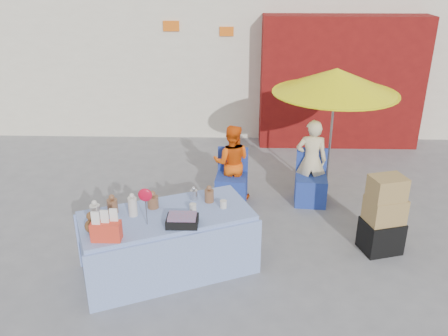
{
  "coord_description": "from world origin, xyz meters",
  "views": [
    {
      "loc": [
        0.11,
        -5.2,
        3.57
      ],
      "look_at": [
        -0.05,
        0.6,
        1.0
      ],
      "focal_mm": 38.0,
      "sensor_mm": 36.0,
      "label": 1
    }
  ],
  "objects_px": {
    "market_table": "(167,242)",
    "vendor_orange": "(232,162)",
    "chair_left": "(232,187)",
    "umbrella": "(336,81)",
    "chair_right": "(310,188)",
    "vendor_beige": "(311,160)",
    "box_stack": "(383,217)"
  },
  "relations": [
    {
      "from": "vendor_beige",
      "to": "box_stack",
      "type": "xyz_separation_m",
      "value": [
        0.74,
        -1.48,
        -0.17
      ]
    },
    {
      "from": "vendor_orange",
      "to": "box_stack",
      "type": "distance_m",
      "value": 2.48
    },
    {
      "from": "vendor_orange",
      "to": "vendor_beige",
      "type": "height_order",
      "value": "vendor_beige"
    },
    {
      "from": "vendor_orange",
      "to": "umbrella",
      "type": "xyz_separation_m",
      "value": [
        1.55,
        0.15,
        1.27
      ]
    },
    {
      "from": "chair_right",
      "to": "box_stack",
      "type": "distance_m",
      "value": 1.55
    },
    {
      "from": "market_table",
      "to": "vendor_beige",
      "type": "relative_size",
      "value": 1.71
    },
    {
      "from": "chair_right",
      "to": "chair_left",
      "type": "bearing_deg",
      "value": -174.82
    },
    {
      "from": "vendor_beige",
      "to": "box_stack",
      "type": "bearing_deg",
      "value": 121.73
    },
    {
      "from": "chair_left",
      "to": "vendor_orange",
      "type": "height_order",
      "value": "vendor_orange"
    },
    {
      "from": "market_table",
      "to": "vendor_orange",
      "type": "relative_size",
      "value": 1.84
    },
    {
      "from": "umbrella",
      "to": "vendor_orange",
      "type": "bearing_deg",
      "value": -174.47
    },
    {
      "from": "chair_left",
      "to": "umbrella",
      "type": "xyz_separation_m",
      "value": [
        1.55,
        0.28,
        1.64
      ]
    },
    {
      "from": "chair_right",
      "to": "umbrella",
      "type": "relative_size",
      "value": 0.41
    },
    {
      "from": "vendor_orange",
      "to": "umbrella",
      "type": "relative_size",
      "value": 0.59
    },
    {
      "from": "market_table",
      "to": "umbrella",
      "type": "xyz_separation_m",
      "value": [
        2.31,
        2.14,
        1.48
      ]
    },
    {
      "from": "vendor_beige",
      "to": "umbrella",
      "type": "xyz_separation_m",
      "value": [
        0.3,
        0.15,
        1.23
      ]
    },
    {
      "from": "chair_right",
      "to": "market_table",
      "type": "bearing_deg",
      "value": -132.2
    },
    {
      "from": "chair_right",
      "to": "umbrella",
      "type": "height_order",
      "value": "umbrella"
    },
    {
      "from": "umbrella",
      "to": "box_stack",
      "type": "xyz_separation_m",
      "value": [
        0.44,
        -1.63,
        -1.39
      ]
    },
    {
      "from": "market_table",
      "to": "chair_right",
      "type": "xyz_separation_m",
      "value": [
        2.01,
        1.85,
        -0.15
      ]
    },
    {
      "from": "box_stack",
      "to": "chair_right",
      "type": "bearing_deg",
      "value": 118.74
    },
    {
      "from": "chair_left",
      "to": "box_stack",
      "type": "distance_m",
      "value": 2.41
    },
    {
      "from": "chair_left",
      "to": "vendor_beige",
      "type": "height_order",
      "value": "vendor_beige"
    },
    {
      "from": "vendor_orange",
      "to": "vendor_beige",
      "type": "bearing_deg",
      "value": -174.82
    },
    {
      "from": "chair_right",
      "to": "vendor_orange",
      "type": "relative_size",
      "value": 0.69
    },
    {
      "from": "box_stack",
      "to": "vendor_beige",
      "type": "bearing_deg",
      "value": 116.55
    },
    {
      "from": "vendor_orange",
      "to": "box_stack",
      "type": "relative_size",
      "value": 1.14
    },
    {
      "from": "market_table",
      "to": "chair_left",
      "type": "relative_size",
      "value": 2.68
    },
    {
      "from": "market_table",
      "to": "vendor_beige",
      "type": "distance_m",
      "value": 2.84
    },
    {
      "from": "chair_right",
      "to": "vendor_beige",
      "type": "distance_m",
      "value": 0.43
    },
    {
      "from": "chair_left",
      "to": "umbrella",
      "type": "distance_m",
      "value": 2.27
    },
    {
      "from": "market_table",
      "to": "box_stack",
      "type": "distance_m",
      "value": 2.8
    }
  ]
}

